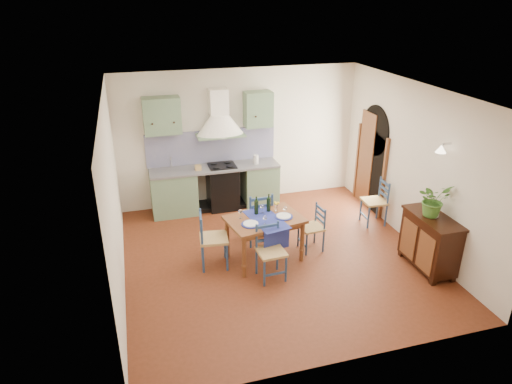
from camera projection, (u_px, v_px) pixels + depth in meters
floor at (276, 257)px, 7.78m from camera, size 5.00×5.00×0.00m
back_wall at (220, 158)px, 9.26m from camera, size 5.00×0.96×2.80m
right_wall at (406, 164)px, 8.11m from camera, size 0.26×5.00×2.80m
left_wall at (113, 200)px, 6.59m from camera, size 0.04×5.00×2.80m
ceiling at (279, 93)px, 6.65m from camera, size 5.00×5.00×0.01m
dining_table at (265, 223)px, 7.47m from camera, size 1.33×1.04×1.08m
chair_near at (270, 251)px, 7.07m from camera, size 0.44×0.44×0.89m
chair_far at (258, 216)px, 8.06m from camera, size 0.48×0.48×0.99m
chair_left at (212, 239)px, 7.36m from camera, size 0.50×0.50×0.96m
chair_right at (313, 227)px, 7.87m from camera, size 0.41×0.41×0.81m
chair_spare at (376, 202)px, 8.75m from camera, size 0.44×0.44×0.89m
sideboard at (430, 241)px, 7.28m from camera, size 0.50×1.05×0.94m
potted_plant at (433, 200)px, 7.05m from camera, size 0.53×0.48×0.54m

